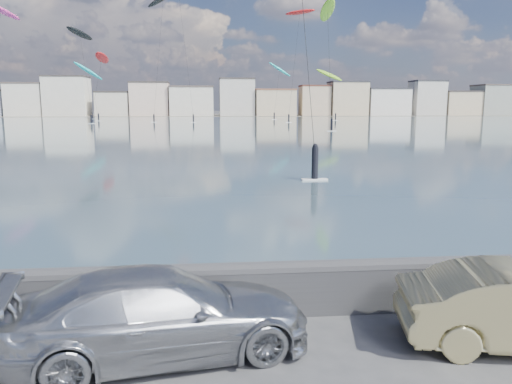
% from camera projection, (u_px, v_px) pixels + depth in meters
% --- Properties ---
extents(bay_water, '(500.00, 177.00, 0.00)m').
position_uv_depth(bay_water, '(208.00, 126.00, 96.65)').
color(bay_water, '#2A4650').
rests_on(bay_water, ground).
extents(far_shore_strip, '(500.00, 60.00, 0.00)m').
position_uv_depth(far_shore_strip, '(208.00, 115.00, 203.06)').
color(far_shore_strip, '#4C473D').
rests_on(far_shore_strip, ground).
extents(seawall, '(400.00, 0.36, 1.08)m').
position_uv_depth(seawall, '(210.00, 288.00, 9.46)').
color(seawall, '#28282B').
rests_on(seawall, ground).
extents(far_buildings, '(240.79, 13.26, 14.60)m').
position_uv_depth(far_buildings, '(211.00, 100.00, 188.41)').
color(far_buildings, beige).
rests_on(far_buildings, ground).
extents(car_silver, '(5.15, 2.83, 1.41)m').
position_uv_depth(car_silver, '(160.00, 313.00, 8.04)').
color(car_silver, '#AAACB1').
rests_on(car_silver, ground).
extents(kitesurfer_2, '(8.01, 14.44, 14.78)m').
position_uv_depth(kitesurfer_2, '(329.00, 75.00, 141.13)').
color(kitesurfer_2, '#8CD826').
rests_on(kitesurfer_2, ground).
extents(kitesurfer_4, '(3.04, 14.82, 16.47)m').
position_uv_depth(kitesurfer_4, '(102.00, 59.00, 117.23)').
color(kitesurfer_4, red).
rests_on(kitesurfer_4, ground).
extents(kitesurfer_6, '(7.00, 10.68, 16.91)m').
position_uv_depth(kitesurfer_6, '(280.00, 70.00, 147.75)').
color(kitesurfer_6, '#19BFBF').
rests_on(kitesurfer_6, ground).
extents(kitesurfer_8, '(3.81, 10.71, 21.01)m').
position_uv_depth(kitesurfer_8, '(327.00, 12.00, 80.60)').
color(kitesurfer_8, '#8CD826').
rests_on(kitesurfer_8, ground).
extents(kitesurfer_9, '(8.09, 10.82, 15.72)m').
position_uv_depth(kitesurfer_9, '(88.00, 72.00, 132.29)').
color(kitesurfer_9, '#19BFBF').
rests_on(kitesurfer_9, ground).
extents(kitesurfer_16, '(8.15, 11.97, 26.77)m').
position_uv_depth(kitesurfer_16, '(300.00, 13.00, 119.59)').
color(kitesurfer_16, red).
rests_on(kitesurfer_16, ground).
extents(kitesurfer_18, '(8.29, 10.76, 27.54)m').
position_uv_depth(kitesurfer_18, '(80.00, 34.00, 149.20)').
color(kitesurfer_18, black).
rests_on(kitesurfer_18, ground).
extents(kitesurfer_19, '(7.26, 12.85, 24.45)m').
position_uv_depth(kitesurfer_19, '(1.00, 12.00, 99.75)').
color(kitesurfer_19, '#E5338C').
rests_on(kitesurfer_19, ground).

